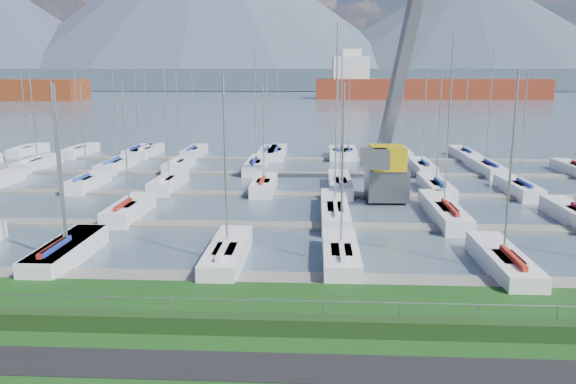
{
  "coord_description": "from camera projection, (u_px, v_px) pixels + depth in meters",
  "views": [
    {
      "loc": [
        1.68,
        -20.6,
        9.96
      ],
      "look_at": [
        0.0,
        12.0,
        3.0
      ],
      "focal_mm": 35.0,
      "sensor_mm": 36.0,
      "label": 1
    }
  ],
  "objects": [
    {
      "name": "mountains",
      "position": [
        326.0,
        21.0,
        407.37
      ],
      "size": [
        1190.0,
        360.0,
        115.0
      ],
      "color": "#485669",
      "rests_on": "water"
    },
    {
      "name": "cargo_ship_mid",
      "position": [
        419.0,
        89.0,
        223.53
      ],
      "size": [
        90.58,
        18.71,
        21.5
      ],
      "rotation": [
        0.0,
        0.0,
        0.01
      ],
      "color": "maroon",
      "rests_on": "water"
    },
    {
      "name": "foothill",
      "position": [
        315.0,
        79.0,
        343.34
      ],
      "size": [
        900.0,
        80.0,
        12.0
      ],
      "primitive_type": "cube",
      "color": "#41515F",
      "rests_on": "water"
    },
    {
      "name": "crane",
      "position": [
        392.0,
        131.0,
        45.67
      ],
      "size": [
        5.68,
        13.22,
        22.35
      ],
      "rotation": [
        0.0,
        0.0,
        0.03
      ],
      "color": "#54565B",
      "rests_on": "water"
    },
    {
      "name": "docks",
      "position": [
        296.0,
        195.0,
        47.72
      ],
      "size": [
        90.0,
        41.6,
        0.25
      ],
      "color": "slate",
      "rests_on": "water"
    },
    {
      "name": "path",
      "position": [
        266.0,
        367.0,
        19.35
      ],
      "size": [
        160.0,
        2.0,
        0.04
      ],
      "primitive_type": "cube",
      "color": "black",
      "rests_on": "grass"
    },
    {
      "name": "fence",
      "position": [
        272.0,
        300.0,
        22.03
      ],
      "size": [
        80.0,
        0.04,
        0.04
      ],
      "primitive_type": "cylinder",
      "rotation": [
        0.0,
        1.57,
        0.0
      ],
      "color": "gray",
      "rests_on": "grass"
    },
    {
      "name": "water",
      "position": [
        314.0,
        94.0,
        276.31
      ],
      "size": [
        800.0,
        540.0,
        0.2
      ],
      "primitive_type": "cube",
      "color": "#495B6C"
    },
    {
      "name": "sailboat_fleet",
      "position": [
        272.0,
        125.0,
        50.17
      ],
      "size": [
        74.41,
        49.54,
        13.79
      ],
      "color": "#1B4294",
      "rests_on": "water"
    },
    {
      "name": "hedge",
      "position": [
        272.0,
        325.0,
        21.82
      ],
      "size": [
        80.0,
        0.7,
        0.7
      ],
      "primitive_type": "cube",
      "color": "#1A3513",
      "rests_on": "grass"
    }
  ]
}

